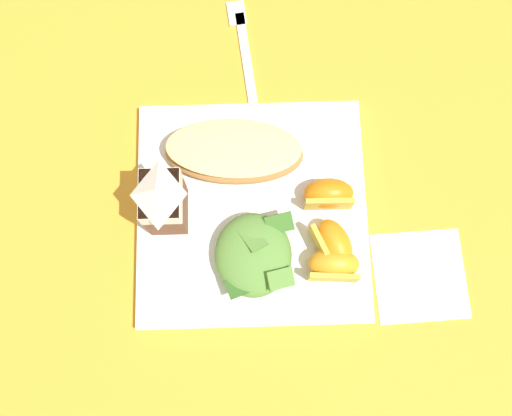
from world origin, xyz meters
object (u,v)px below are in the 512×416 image
(orange_wedge_middle, at_px, (337,244))
(orange_wedge_rear, at_px, (332,195))
(green_salad_pile, at_px, (254,255))
(metal_fork, at_px, (246,53))
(milk_carton, at_px, (167,201))
(cheesy_pizza_bread, at_px, (238,152))
(orange_wedge_front, at_px, (338,265))
(white_plate, at_px, (256,211))
(paper_napkin, at_px, (424,276))

(orange_wedge_middle, distance_m, orange_wedge_rear, 0.06)
(green_salad_pile, relative_size, metal_fork, 0.54)
(metal_fork, bearing_deg, milk_carton, 157.01)
(cheesy_pizza_bread, bearing_deg, orange_wedge_front, -141.61)
(white_plate, xyz_separation_m, paper_napkin, (-0.08, -0.20, -0.01))
(paper_napkin, bearing_deg, green_salad_pile, 82.80)
(metal_fork, bearing_deg, paper_napkin, -145.53)
(paper_napkin, relative_size, metal_fork, 0.58)
(orange_wedge_rear, height_order, paper_napkin, orange_wedge_rear)
(cheesy_pizza_bread, relative_size, orange_wedge_middle, 2.52)
(orange_wedge_rear, bearing_deg, orange_wedge_front, -179.22)
(orange_wedge_front, distance_m, metal_fork, 0.31)
(cheesy_pizza_bread, relative_size, milk_carton, 1.59)
(milk_carton, xyz_separation_m, metal_fork, (0.22, -0.09, -0.07))
(cheesy_pizza_bread, distance_m, orange_wedge_middle, 0.16)
(cheesy_pizza_bread, relative_size, metal_fork, 0.93)
(paper_napkin, bearing_deg, orange_wedge_front, 84.13)
(green_salad_pile, xyz_separation_m, orange_wedge_middle, (0.01, -0.10, -0.00))
(orange_wedge_front, relative_size, orange_wedge_middle, 0.90)
(metal_fork, bearing_deg, green_salad_pile, -179.46)
(orange_wedge_middle, bearing_deg, metal_fork, 20.61)
(green_salad_pile, xyz_separation_m, orange_wedge_front, (-0.01, -0.10, -0.00))
(cheesy_pizza_bread, height_order, orange_wedge_front, orange_wedge_front)
(milk_carton, bearing_deg, paper_napkin, -105.43)
(cheesy_pizza_bread, xyz_separation_m, paper_napkin, (-0.15, -0.22, -0.03))
(orange_wedge_front, distance_m, paper_napkin, 0.11)
(paper_napkin, height_order, metal_fork, metal_fork)
(orange_wedge_front, relative_size, orange_wedge_rear, 1.03)
(cheesy_pizza_bread, bearing_deg, milk_carton, 131.50)
(milk_carton, relative_size, metal_fork, 0.58)
(green_salad_pile, height_order, orange_wedge_front, green_salad_pile)
(orange_wedge_front, bearing_deg, orange_wedge_rear, 0.78)
(cheesy_pizza_bread, bearing_deg, green_salad_pile, -172.79)
(orange_wedge_middle, relative_size, metal_fork, 0.37)
(orange_wedge_middle, bearing_deg, green_salad_pile, 96.15)
(white_plate, relative_size, green_salad_pile, 2.74)
(orange_wedge_middle, bearing_deg, cheesy_pizza_bread, 44.16)
(green_salad_pile, bearing_deg, orange_wedge_rear, -53.89)
(milk_carton, relative_size, orange_wedge_middle, 1.59)
(paper_napkin, distance_m, metal_fork, 0.37)
(green_salad_pile, relative_size, orange_wedge_middle, 1.48)
(white_plate, relative_size, paper_napkin, 2.55)
(white_plate, distance_m, orange_wedge_rear, 0.10)
(cheesy_pizza_bread, height_order, milk_carton, milk_carton)
(white_plate, height_order, metal_fork, white_plate)
(milk_carton, xyz_separation_m, orange_wedge_rear, (0.01, -0.19, -0.04))
(milk_carton, xyz_separation_m, orange_wedge_middle, (-0.05, -0.19, -0.04))
(orange_wedge_middle, relative_size, orange_wedge_rear, 1.15)
(white_plate, xyz_separation_m, cheesy_pizza_bread, (0.07, 0.02, 0.03))
(green_salad_pile, bearing_deg, orange_wedge_front, -98.68)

